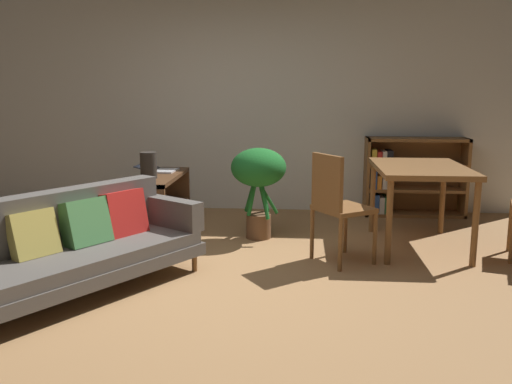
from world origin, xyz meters
The scene contains 10 objects.
ground_plane centered at (0.00, 0.00, 0.00)m, with size 8.16×8.16×0.00m, color #A87A4C.
back_wall_panel centered at (0.00, 2.70, 1.35)m, with size 6.80×0.10×2.70m, color silver.
fabric_couch centered at (-1.08, -0.34, 0.37)m, with size 1.75×2.13×0.75m.
media_console centered at (-0.81, 1.37, 0.31)m, with size 0.38×1.17×0.63m.
open_laptop centered at (-0.88, 1.63, 0.65)m, with size 0.43×0.34×0.07m.
desk_speaker centered at (-0.86, 1.15, 0.76)m, with size 0.16×0.16×0.26m.
potted_floor_plant centered at (0.22, 1.30, 0.65)m, with size 0.56×0.56×0.93m.
dining_table centered at (1.77, 1.08, 0.71)m, with size 0.82×1.21×0.79m.
dining_chair_far centered at (0.96, 0.54, 0.54)m, with size 0.59×0.60×0.96m.
bookshelf centered at (1.92, 2.50, 0.46)m, with size 1.18×0.35×0.93m.
Camera 1 is at (0.63, -4.11, 1.52)m, focal length 38.34 mm.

